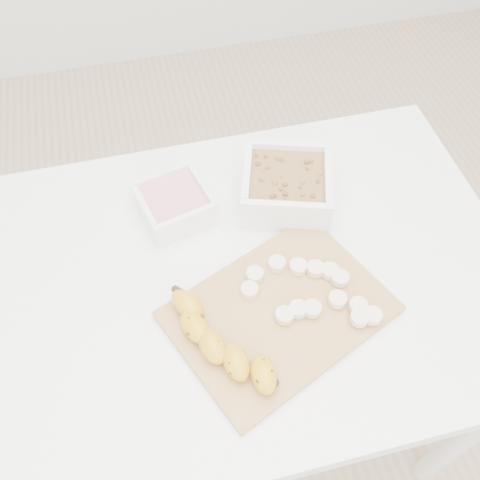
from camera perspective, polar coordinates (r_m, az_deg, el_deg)
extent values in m
plane|color=#C6AD89|center=(1.65, 0.26, -17.45)|extent=(3.50, 3.50, 0.00)
cube|color=white|center=(0.99, 0.42, -4.08)|extent=(1.00, 0.70, 0.04)
cylinder|color=white|center=(1.36, 22.99, -18.54)|extent=(0.05, 0.05, 0.71)
cylinder|color=white|center=(1.48, -19.36, -5.64)|extent=(0.05, 0.05, 0.71)
cylinder|color=white|center=(1.56, 13.55, 0.92)|extent=(0.05, 0.05, 0.71)
cube|color=white|center=(1.03, -6.95, 3.89)|extent=(0.15, 0.15, 0.06)
cube|color=pink|center=(1.03, -6.97, 3.98)|extent=(0.13, 0.13, 0.03)
cube|color=white|center=(1.05, 4.96, 5.77)|extent=(0.21, 0.21, 0.08)
cube|color=brown|center=(1.05, 4.97, 5.89)|extent=(0.18, 0.18, 0.04)
cube|color=tan|center=(0.92, 4.21, -7.65)|extent=(0.42, 0.37, 0.01)
cylinder|color=beige|center=(0.93, 1.03, -5.35)|extent=(0.03, 0.03, 0.01)
cylinder|color=beige|center=(0.94, 1.60, -3.70)|extent=(0.03, 0.03, 0.01)
cylinder|color=beige|center=(0.96, 3.96, -2.55)|extent=(0.03, 0.03, 0.01)
cylinder|color=beige|center=(0.95, 6.23, -2.86)|extent=(0.03, 0.03, 0.01)
cylinder|color=beige|center=(0.96, 8.05, -3.06)|extent=(0.03, 0.03, 0.01)
cylinder|color=beige|center=(0.96, 9.59, -3.29)|extent=(0.03, 0.03, 0.01)
cylinder|color=beige|center=(0.95, 10.62, -4.03)|extent=(0.03, 0.03, 0.01)
cylinder|color=beige|center=(0.90, 4.77, -8.01)|extent=(0.03, 0.03, 0.01)
cylinder|color=beige|center=(0.91, 6.22, -7.34)|extent=(0.03, 0.03, 0.01)
cylinder|color=beige|center=(0.91, 7.71, -7.27)|extent=(0.03, 0.03, 0.01)
cylinder|color=beige|center=(0.93, 10.35, -6.25)|extent=(0.03, 0.03, 0.01)
cylinder|color=beige|center=(0.93, 12.51, -6.87)|extent=(0.03, 0.03, 0.01)
cylinder|color=beige|center=(0.92, 13.96, -7.83)|extent=(0.03, 0.03, 0.01)
cylinder|color=beige|center=(0.92, 12.62, -8.11)|extent=(0.03, 0.03, 0.01)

